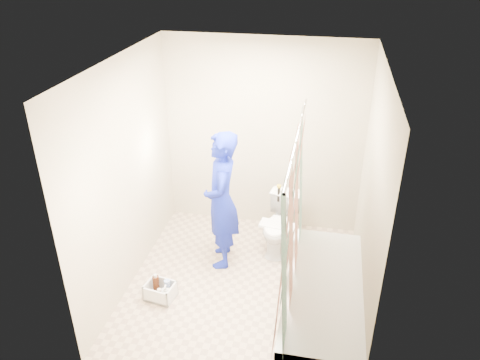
% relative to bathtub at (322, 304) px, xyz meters
% --- Properties ---
extents(floor, '(2.60, 2.60, 0.00)m').
position_rel_bathtub_xyz_m(floor, '(-0.85, 0.43, -0.27)').
color(floor, tan).
rests_on(floor, ground).
extents(ceiling, '(2.40, 2.60, 0.02)m').
position_rel_bathtub_xyz_m(ceiling, '(-0.85, 0.43, 2.13)').
color(ceiling, white).
rests_on(ceiling, wall_back).
extents(wall_back, '(2.40, 0.02, 2.40)m').
position_rel_bathtub_xyz_m(wall_back, '(-0.85, 1.73, 0.93)').
color(wall_back, '#B6A68C').
rests_on(wall_back, ground).
extents(wall_front, '(2.40, 0.02, 2.40)m').
position_rel_bathtub_xyz_m(wall_front, '(-0.85, -0.88, 0.93)').
color(wall_front, '#B6A68C').
rests_on(wall_front, ground).
extents(wall_left, '(0.02, 2.60, 2.40)m').
position_rel_bathtub_xyz_m(wall_left, '(-2.05, 0.43, 0.93)').
color(wall_left, '#B6A68C').
rests_on(wall_left, ground).
extents(wall_right, '(0.02, 2.60, 2.40)m').
position_rel_bathtub_xyz_m(wall_right, '(0.35, 0.43, 0.93)').
color(wall_right, '#B6A68C').
rests_on(wall_right, ground).
extents(bathtub, '(0.70, 1.75, 0.50)m').
position_rel_bathtub_xyz_m(bathtub, '(0.00, 0.00, 0.00)').
color(bathtub, silver).
rests_on(bathtub, ground).
extents(curtain_rod, '(0.02, 1.90, 0.02)m').
position_rel_bathtub_xyz_m(curtain_rod, '(-0.33, 0.00, 1.68)').
color(curtain_rod, silver).
rests_on(curtain_rod, wall_back).
extents(shower_curtain, '(0.06, 1.75, 1.80)m').
position_rel_bathtub_xyz_m(shower_curtain, '(-0.33, 0.00, 0.75)').
color(shower_curtain, white).
rests_on(shower_curtain, curtain_rod).
extents(toilet, '(0.46, 0.70, 0.67)m').
position_rel_bathtub_xyz_m(toilet, '(-0.55, 1.17, 0.07)').
color(toilet, white).
rests_on(toilet, ground).
extents(tank_lid, '(0.43, 0.23, 0.03)m').
position_rel_bathtub_xyz_m(tank_lid, '(-0.56, 1.07, 0.12)').
color(tank_lid, white).
rests_on(tank_lid, toilet).
extents(tank_internals, '(0.16, 0.06, 0.22)m').
position_rel_bathtub_xyz_m(tank_internals, '(-0.56, 1.36, 0.39)').
color(tank_internals, black).
rests_on(tank_internals, toilet).
extents(plumber, '(0.49, 0.65, 1.59)m').
position_rel_bathtub_xyz_m(plumber, '(-1.16, 0.82, 0.53)').
color(plumber, '#100F9C').
rests_on(plumber, ground).
extents(cleaning_caddy, '(0.33, 0.28, 0.22)m').
position_rel_bathtub_xyz_m(cleaning_caddy, '(-1.64, 0.06, -0.19)').
color(cleaning_caddy, silver).
rests_on(cleaning_caddy, ground).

